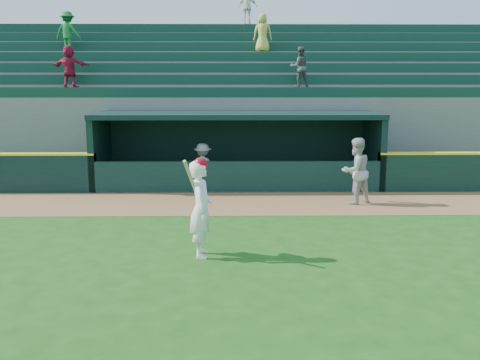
{
  "coord_description": "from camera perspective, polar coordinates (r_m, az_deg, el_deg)",
  "views": [
    {
      "loc": [
        -0.17,
        -10.19,
        3.48
      ],
      "look_at": [
        0.0,
        1.6,
        1.3
      ],
      "focal_mm": 40.0,
      "sensor_mm": 36.0,
      "label": 1
    }
  ],
  "objects": [
    {
      "name": "ground",
      "position": [
        10.77,
        0.13,
        -8.38
      ],
      "size": [
        120.0,
        120.0,
        0.0
      ],
      "primitive_type": "plane",
      "color": "#1A4C13",
      "rests_on": "ground"
    },
    {
      "name": "warning_track",
      "position": [
        15.48,
        -0.18,
        -2.49
      ],
      "size": [
        40.0,
        3.0,
        0.01
      ],
      "primitive_type": "cube",
      "color": "brown",
      "rests_on": "ground"
    },
    {
      "name": "dugout_player_front",
      "position": [
        15.63,
        12.24,
        0.94
      ],
      "size": [
        1.16,
        1.07,
        1.91
      ],
      "primitive_type": "imported",
      "rotation": [
        0.0,
        0.0,
        3.63
      ],
      "color": "#A9A8A3",
      "rests_on": "ground"
    },
    {
      "name": "dugout_player_inside",
      "position": [
        17.37,
        -3.98,
        1.44
      ],
      "size": [
        1.02,
        0.63,
        1.52
      ],
      "primitive_type": "imported",
      "rotation": [
        0.0,
        0.0,
        3.07
      ],
      "color": "#9F9F9A",
      "rests_on": "ground"
    },
    {
      "name": "dugout",
      "position": [
        18.32,
        -0.3,
        3.83
      ],
      "size": [
        9.4,
        2.8,
        2.46
      ],
      "color": "slate",
      "rests_on": "ground"
    },
    {
      "name": "stands",
      "position": [
        22.78,
        -0.44,
        7.74
      ],
      "size": [
        34.5,
        6.25,
        7.48
      ],
      "color": "slate",
      "rests_on": "ground"
    },
    {
      "name": "batter_at_plate",
      "position": [
        10.69,
        -4.17,
        -2.93
      ],
      "size": [
        0.56,
        0.82,
        2.03
      ],
      "color": "white",
      "rests_on": "ground"
    }
  ]
}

